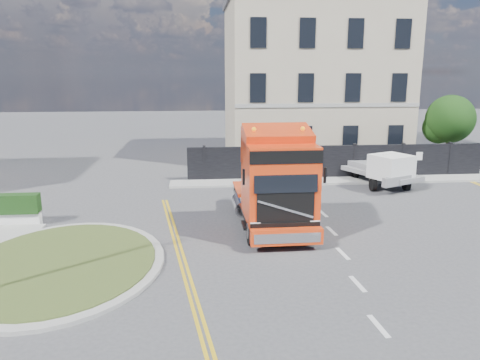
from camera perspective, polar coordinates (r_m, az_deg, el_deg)
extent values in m
plane|color=#424244|center=(19.14, 2.21, -6.12)|extent=(120.00, 120.00, 0.00)
cylinder|color=#999993|center=(16.81, -21.08, -9.59)|extent=(6.80, 6.80, 0.12)
cylinder|color=#34431B|center=(16.78, -21.10, -9.34)|extent=(6.20, 6.20, 0.05)
cube|color=black|center=(28.69, 11.84, 2.17)|extent=(18.00, 0.25, 2.00)
cube|color=silver|center=(32.22, 26.46, 2.24)|extent=(2.60, 0.12, 2.00)
cube|color=#B6AD91|center=(35.44, 8.60, 11.65)|extent=(12.00, 10.00, 11.00)
cube|color=#4C4C51|center=(35.77, 8.94, 20.89)|extent=(12.30, 10.30, 0.50)
cylinder|color=#382619|center=(34.73, 23.94, 3.52)|extent=(0.24, 0.24, 2.40)
sphere|color=#13330F|center=(34.50, 24.25, 6.79)|extent=(3.20, 3.20, 3.20)
sphere|color=#13330F|center=(34.66, 23.11, 5.92)|extent=(2.20, 2.20, 2.20)
cube|color=#999993|center=(28.04, 12.28, -0.07)|extent=(20.00, 1.60, 0.12)
cube|color=black|center=(20.00, 3.71, -2.95)|extent=(2.63, 6.58, 0.47)
cube|color=red|center=(17.90, 4.75, -0.06)|extent=(2.63, 2.73, 2.91)
cube|color=red|center=(18.73, 4.20, 4.26)|extent=(2.61, 0.97, 1.45)
cube|color=black|center=(16.54, 5.63, 0.30)|extent=(2.29, 0.09, 1.09)
cube|color=red|center=(16.81, 5.70, -6.88)|extent=(2.60, 0.40, 0.57)
cylinder|color=black|center=(17.41, 1.50, -6.21)|extent=(0.35, 1.08, 1.08)
cylinder|color=gray|center=(17.41, 1.50, -6.21)|extent=(0.38, 0.60, 0.59)
cylinder|color=black|center=(17.83, 8.71, -5.89)|extent=(0.35, 1.08, 1.08)
cylinder|color=gray|center=(17.83, 8.71, -5.89)|extent=(0.38, 0.60, 0.59)
cylinder|color=black|center=(20.90, 0.19, -2.89)|extent=(0.35, 1.08, 1.08)
cylinder|color=gray|center=(20.90, 0.19, -2.89)|extent=(0.38, 0.60, 0.59)
cylinder|color=black|center=(21.25, 6.22, -2.70)|extent=(0.35, 1.08, 1.08)
cylinder|color=gray|center=(21.25, 6.22, -2.70)|extent=(0.38, 0.60, 0.59)
cylinder|color=black|center=(22.10, -0.16, -2.01)|extent=(0.35, 1.08, 1.08)
cylinder|color=gray|center=(22.10, -0.16, -2.01)|extent=(0.38, 0.60, 0.59)
cylinder|color=black|center=(22.43, 5.56, -1.84)|extent=(0.35, 1.08, 1.08)
cylinder|color=gray|center=(22.43, 5.56, -1.84)|extent=(0.38, 0.60, 0.59)
cube|color=slate|center=(27.76, 16.68, 0.87)|extent=(3.64, 5.05, 0.24)
cube|color=silver|center=(26.31, 17.94, 1.55)|extent=(2.42, 2.37, 1.27)
cylinder|color=black|center=(26.16, 15.92, -0.57)|extent=(0.24, 0.69, 0.69)
cylinder|color=black|center=(26.89, 19.62, -0.48)|extent=(0.24, 0.69, 0.69)
cylinder|color=black|center=(28.85, 13.85, 0.79)|extent=(0.24, 0.69, 0.69)
cylinder|color=black|center=(29.51, 17.27, 0.85)|extent=(0.24, 0.69, 0.69)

